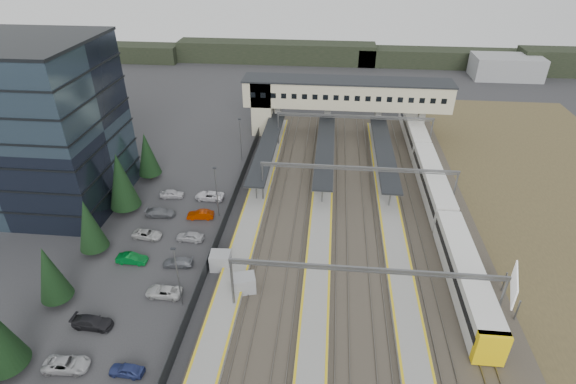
# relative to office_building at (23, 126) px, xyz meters

# --- Properties ---
(ground) EXTENTS (220.00, 220.00, 0.00)m
(ground) POSITION_rel_office_building_xyz_m (36.00, -12.00, -12.19)
(ground) COLOR #2B2B2D
(ground) RESTS_ON ground
(office_building) EXTENTS (24.30, 18.30, 24.30)m
(office_building) POSITION_rel_office_building_xyz_m (0.00, 0.00, 0.00)
(office_building) COLOR #364A59
(office_building) RESTS_ON ground
(conifer_row) EXTENTS (4.42, 49.82, 9.50)m
(conifer_row) POSITION_rel_office_building_xyz_m (14.00, -15.86, -7.36)
(conifer_row) COLOR black
(conifer_row) RESTS_ON ground
(car_park) EXTENTS (10.61, 44.55, 1.28)m
(car_park) POSITION_rel_office_building_xyz_m (22.52, -17.57, -11.58)
(car_park) COLOR #AAABAE
(car_park) RESTS_ON ground
(lampposts) EXTENTS (0.50, 53.25, 8.07)m
(lampposts) POSITION_rel_office_building_xyz_m (28.00, -10.75, -7.86)
(lampposts) COLOR slate
(lampposts) RESTS_ON ground
(fence) EXTENTS (0.08, 90.00, 2.00)m
(fence) POSITION_rel_office_building_xyz_m (29.50, -7.00, -11.19)
(fence) COLOR #26282B
(fence) RESTS_ON ground
(relay_cabin_near) EXTENTS (3.16, 2.67, 2.25)m
(relay_cabin_near) POSITION_rel_office_building_xyz_m (34.57, -17.20, -11.06)
(relay_cabin_near) COLOR gray
(relay_cabin_near) RESTS_ON ground
(relay_cabin_far) EXTENTS (2.58, 2.19, 2.26)m
(relay_cabin_far) POSITION_rel_office_building_xyz_m (30.95, -13.37, -11.06)
(relay_cabin_far) COLOR gray
(relay_cabin_far) RESTS_ON ground
(rail_corridor) EXTENTS (34.00, 90.00, 0.92)m
(rail_corridor) POSITION_rel_office_building_xyz_m (45.34, -7.00, -11.90)
(rail_corridor) COLOR #383029
(rail_corridor) RESTS_ON ground
(canopies) EXTENTS (23.10, 30.00, 3.28)m
(canopies) POSITION_rel_office_building_xyz_m (43.00, 15.00, -8.27)
(canopies) COLOR black
(canopies) RESTS_ON ground
(footbridge) EXTENTS (40.40, 6.40, 11.20)m
(footbridge) POSITION_rel_office_building_xyz_m (43.70, 30.00, -4.26)
(footbridge) COLOR #BEB492
(footbridge) RESTS_ON ground
(gantries) EXTENTS (28.40, 62.28, 7.17)m
(gantries) POSITION_rel_office_building_xyz_m (48.00, -9.00, -6.20)
(gantries) COLOR slate
(gantries) RESTS_ON ground
(train) EXTENTS (3.09, 64.67, 3.90)m
(train) POSITION_rel_office_building_xyz_m (60.00, 6.88, -9.98)
(train) COLOR silver
(train) RESTS_ON ground
(billboard) EXTENTS (1.75, 5.25, 4.53)m
(billboard) POSITION_rel_office_building_xyz_m (64.60, -16.50, -9.19)
(billboard) COLOR slate
(billboard) RESTS_ON ground
(treeline_far) EXTENTS (170.00, 19.00, 7.00)m
(treeline_far) POSITION_rel_office_building_xyz_m (59.81, 80.28, -9.24)
(treeline_far) COLOR black
(treeline_far) RESTS_ON ground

